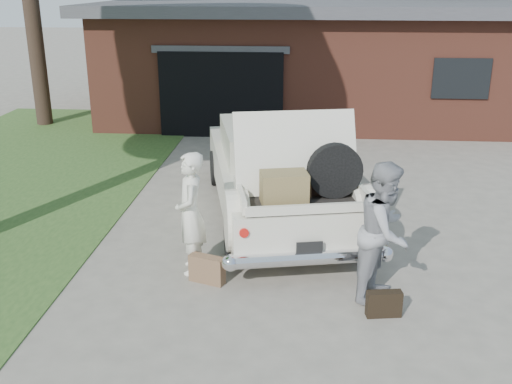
{
  "coord_description": "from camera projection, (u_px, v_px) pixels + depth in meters",
  "views": [
    {
      "loc": [
        0.64,
        -7.26,
        3.9
      ],
      "look_at": [
        0.0,
        0.6,
        1.1
      ],
      "focal_mm": 42.0,
      "sensor_mm": 36.0,
      "label": 1
    }
  ],
  "objects": [
    {
      "name": "house",
      "position": [
        317.0,
        57.0,
        18.31
      ],
      "size": [
        12.8,
        7.8,
        3.3
      ],
      "color": "brown",
      "rests_on": "ground"
    },
    {
      "name": "sedan",
      "position": [
        277.0,
        172.0,
        10.24
      ],
      "size": [
        3.15,
        5.69,
        2.15
      ],
      "rotation": [
        0.0,
        0.0,
        0.21
      ],
      "color": "beige",
      "rests_on": "ground"
    },
    {
      "name": "woman_left",
      "position": [
        191.0,
        213.0,
        8.23
      ],
      "size": [
        0.53,
        0.7,
        1.73
      ],
      "primitive_type": "imported",
      "rotation": [
        0.0,
        0.0,
        -1.37
      ],
      "color": "silver",
      "rests_on": "ground"
    },
    {
      "name": "ground",
      "position": [
        252.0,
        282.0,
        8.17
      ],
      "size": [
        90.0,
        90.0,
        0.0
      ],
      "primitive_type": "plane",
      "color": "gray",
      "rests_on": "ground"
    },
    {
      "name": "suitcase_right",
      "position": [
        384.0,
        304.0,
        7.31
      ],
      "size": [
        0.45,
        0.2,
        0.33
      ],
      "primitive_type": "cube",
      "rotation": [
        0.0,
        0.0,
        0.16
      ],
      "color": "black",
      "rests_on": "ground"
    },
    {
      "name": "woman_right",
      "position": [
        385.0,
        232.0,
        7.52
      ],
      "size": [
        1.0,
        1.09,
        1.82
      ],
      "primitive_type": "imported",
      "rotation": [
        0.0,
        0.0,
        1.14
      ],
      "color": "#929398",
      "rests_on": "ground"
    },
    {
      "name": "suitcase_left",
      "position": [
        207.0,
        269.0,
        8.12
      ],
      "size": [
        0.52,
        0.32,
        0.38
      ],
      "primitive_type": "cube",
      "rotation": [
        0.0,
        0.0,
        -0.35
      ],
      "color": "brown",
      "rests_on": "ground"
    }
  ]
}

